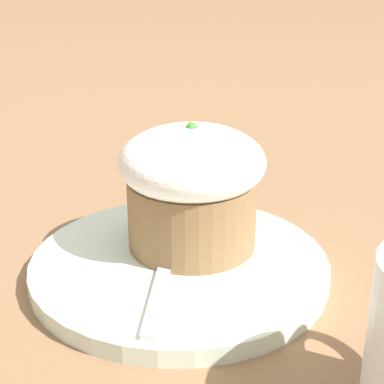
{
  "coord_description": "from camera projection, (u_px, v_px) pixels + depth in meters",
  "views": [
    {
      "loc": [
        -0.42,
        0.03,
        0.25
      ],
      "look_at": [
        0.02,
        -0.01,
        0.06
      ],
      "focal_mm": 60.0,
      "sensor_mm": 36.0,
      "label": 1
    }
  ],
  "objects": [
    {
      "name": "carrot_cake",
      "position": [
        192.0,
        185.0,
        0.49
      ],
      "size": [
        0.11,
        0.11,
        0.1
      ],
      "color": "olive",
      "rests_on": "dessert_plate"
    },
    {
      "name": "spoon",
      "position": [
        166.0,
        264.0,
        0.47
      ],
      "size": [
        0.13,
        0.04,
        0.01
      ],
      "color": "#B7B7BC",
      "rests_on": "dessert_plate"
    },
    {
      "name": "dessert_plate",
      "position": [
        179.0,
        267.0,
        0.49
      ],
      "size": [
        0.23,
        0.23,
        0.01
      ],
      "color": "silver",
      "rests_on": "ground_plane"
    },
    {
      "name": "ground_plane",
      "position": [
        179.0,
        274.0,
        0.49
      ],
      "size": [
        4.0,
        4.0,
        0.0
      ],
      "primitive_type": "plane",
      "color": "#846042"
    }
  ]
}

